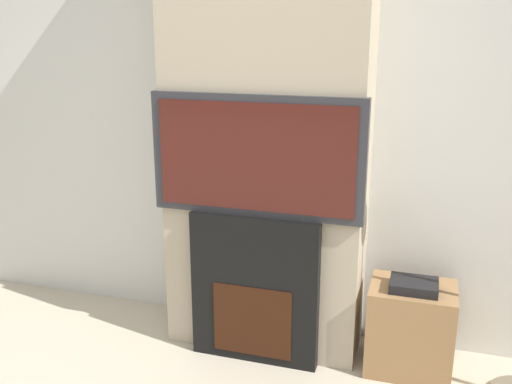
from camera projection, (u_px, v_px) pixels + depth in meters
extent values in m
cube|color=silver|center=(278.00, 104.00, 3.19)|extent=(6.00, 0.06, 2.70)
cube|color=tan|center=(267.00, 109.00, 2.99)|extent=(1.07, 0.39, 2.70)
cube|color=black|center=(256.00, 288.00, 3.07)|extent=(0.70, 0.14, 0.83)
cube|color=#33160A|center=(252.00, 322.00, 3.05)|extent=(0.43, 0.01, 0.40)
cube|color=#2D2D33|center=(256.00, 156.00, 2.87)|extent=(1.11, 0.06, 0.62)
cube|color=#471914|center=(254.00, 158.00, 2.84)|extent=(1.02, 0.01, 0.55)
cube|color=#997047|center=(410.00, 328.00, 3.00)|extent=(0.44, 0.34, 0.48)
cube|color=black|center=(414.00, 285.00, 2.89)|extent=(0.24, 0.19, 0.05)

